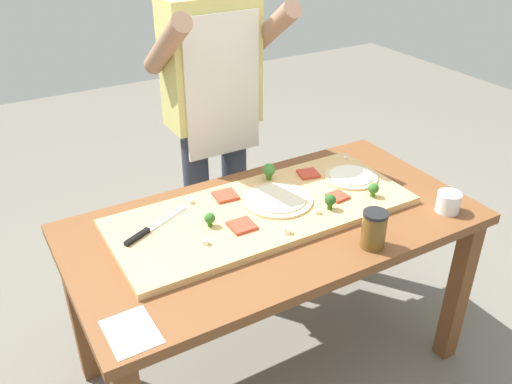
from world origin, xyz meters
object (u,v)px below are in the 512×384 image
Objects in this scene: broccoli_floret_front_left at (269,170)px; cook_center at (213,102)px; chefs_knife at (148,230)px; pizza_slice_far_left at (225,196)px; pizza_slice_far_right at (242,226)px; broccoli_floret_front_right at (373,189)px; cheese_crumble_a at (318,211)px; cheese_crumble_c at (191,201)px; broccoli_floret_center_right at (210,219)px; cheese_crumble_b at (288,231)px; broccoli_floret_center_left at (330,201)px; prep_table at (274,242)px; flour_cup at (448,203)px; pizza_slice_near_right at (338,196)px; cheese_crumble_d at (345,158)px; recipe_note at (131,332)px; pizza_slice_center at (308,174)px; pizza_whole_white_garlic at (351,177)px; cheese_crumble_e at (206,242)px; pizza_whole_cheese_artichoke at (278,200)px; sauce_jar at (374,229)px.

cook_center is at bearing 98.67° from broccoli_floret_front_left.
chefs_knife reaches higher than pizza_slice_far_left.
pizza_slice_far_right is 0.55m from broccoli_floret_front_right.
cheese_crumble_a is 0.94× the size of cheese_crumble_c.
broccoli_floret_center_right is 2.56× the size of cheese_crumble_b.
pizza_slice_far_right is at bearing 170.51° from broccoli_floret_center_left.
pizza_slice_far_left is 5.11× the size of cheese_crumble_a.
flour_cup is (0.60, -0.28, 0.14)m from prep_table.
pizza_slice_near_right is 0.34m from cheese_crumble_d.
recipe_note is (-0.85, -0.22, -0.06)m from broccoli_floret_center_left.
pizza_slice_far_left is 1.62× the size of broccoli_floret_center_right.
cheese_crumble_c is at bearing 145.24° from broccoli_floret_center_left.
broccoli_floret_center_left is 0.20m from broccoli_floret_front_right.
pizza_slice_center is 0.05× the size of cook_center.
prep_table is at bearing 149.93° from cheese_crumble_a.
cheese_crumble_c is (-0.52, 0.04, 0.00)m from pizza_slice_center.
cook_center is (0.30, 0.39, 0.22)m from cheese_crumble_c.
cheese_crumble_c reaches higher than chefs_knife.
cheese_crumble_c is (-0.65, 0.15, 0.00)m from pizza_whole_white_garlic.
cheese_crumble_e reaches higher than pizza_slice_center.
cook_center reaches higher than chefs_knife.
pizza_slice_center is at bearing -169.74° from cheese_crumble_d.
pizza_slice_center is (0.22, 0.12, -0.00)m from pizza_whole_cheese_artichoke.
pizza_whole_white_garlic is at bearing 9.86° from cheese_crumble_e.
cheese_crumble_d is at bearing 24.20° from prep_table.
chefs_knife is 3.56× the size of pizza_slice_center.
cheese_crumble_d is at bearing 0.34° from cheese_crumble_c.
prep_table is 6.99× the size of pizza_whole_white_garlic.
pizza_slice_far_left is (0.05, 0.22, 0.00)m from pizza_slice_far_right.
broccoli_floret_center_right is 0.94× the size of broccoli_floret_front_right.
broccoli_floret_center_left is 3.26× the size of cheese_crumble_e.
cheese_crumble_a is at bearing -176.72° from broccoli_floret_center_left.
cheese_crumble_e reaches higher than pizza_whole_cheese_artichoke.
sauce_jar is (-0.30, -0.54, 0.03)m from cheese_crumble_d.
pizza_slice_near_right is 3.75× the size of cheese_crumble_e.
recipe_note is (-0.20, -0.41, -0.03)m from chefs_knife.
pizza_slice_far_right is at bearing -156.70° from pizza_whole_cheese_artichoke.
cheese_crumble_a is 0.50m from flour_cup.
chefs_knife is at bearing -153.83° from cheese_crumble_c.
pizza_whole_white_garlic reaches higher than recipe_note.
broccoli_floret_front_right is at bearing -25.83° from pizza_slice_near_right.
pizza_slice_center is at bearing 81.05° from sauce_jar.
cheese_crumble_b is at bearing -59.87° from cheese_crumble_c.
pizza_slice_near_right is at bearing -132.81° from cheese_crumble_d.
cheese_crumble_c is 0.54m from cook_center.
pizza_slice_center is 0.54m from broccoli_floret_center_right.
broccoli_floret_front_right is at bearing 11.20° from recipe_note.
chefs_knife is 15.56× the size of cheese_crumble_c.
broccoli_floret_front_left is at bearing 130.79° from broccoli_floret_front_right.
pizza_whole_white_garlic is 0.49m from cheese_crumble_b.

